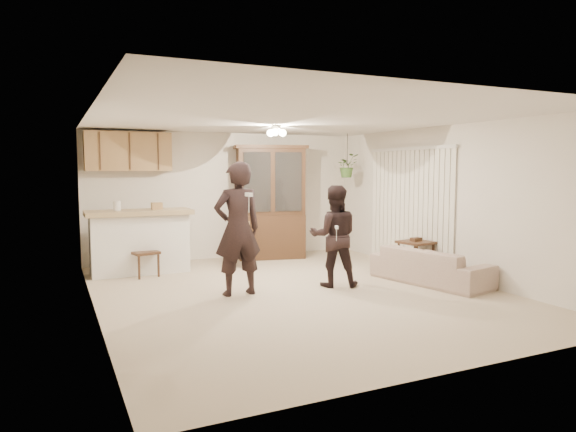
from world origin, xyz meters
name	(u,v)px	position (x,y,z in m)	size (l,w,h in m)	color
floor	(297,292)	(0.00, 0.00, 0.00)	(6.50, 6.50, 0.00)	#C8B397
ceiling	(297,118)	(0.00, 0.00, 2.50)	(5.50, 6.50, 0.02)	silver
wall_back	(226,196)	(0.00, 3.25, 1.25)	(5.50, 0.02, 2.50)	silver
wall_front	(461,232)	(0.00, -3.25, 1.25)	(5.50, 0.02, 2.50)	silver
wall_left	(93,214)	(-2.75, 0.00, 1.25)	(0.02, 6.50, 2.50)	silver
wall_right	(446,201)	(2.75, 0.00, 1.25)	(0.02, 6.50, 2.50)	silver
breakfast_bar	(140,244)	(-1.85, 2.35, 0.50)	(1.60, 0.55, 1.00)	white
bar_top	(139,212)	(-1.85, 2.35, 1.05)	(1.75, 0.70, 0.08)	tan
upper_cabinets	(128,152)	(-1.90, 3.07, 2.10)	(1.50, 0.34, 0.70)	olive
vertical_blinds	(409,207)	(2.71, 0.90, 1.10)	(0.06, 2.30, 2.10)	white
ceiling_fixture	(276,132)	(0.20, 1.20, 2.40)	(0.36, 0.36, 0.20)	#FCEFBD
hanging_plant	(347,166)	(2.30, 2.40, 1.85)	(0.43, 0.37, 0.48)	#2E5421
plant_cord	(347,150)	(2.30, 2.40, 2.17)	(0.01, 0.01, 0.65)	black
sofa	(431,260)	(2.16, -0.35, 0.37)	(1.87, 0.73, 0.73)	#BFB69D
adult	(238,232)	(-0.83, 0.21, 0.90)	(0.66, 0.43, 1.80)	black
child	(334,242)	(0.68, 0.11, 0.68)	(0.66, 0.51, 1.35)	black
china_hutch	(271,203)	(0.77, 2.79, 1.11)	(1.51, 0.85, 2.25)	#332312
side_table	(416,257)	(2.43, 0.34, 0.29)	(0.58, 0.58, 0.62)	#332312
chair_bar	(145,261)	(-1.82, 2.04, 0.26)	(0.48, 0.48, 0.91)	#332312
chair_hutch_left	(241,253)	(-0.10, 2.13, 0.26)	(0.54, 0.54, 0.92)	#332312
chair_hutch_right	(270,243)	(0.81, 2.89, 0.28)	(0.63, 0.63, 1.01)	#332312
controller_adult	(249,195)	(-0.82, -0.23, 1.45)	(0.05, 0.16, 0.05)	white
controller_child	(337,227)	(0.53, -0.22, 0.95)	(0.04, 0.13, 0.04)	white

